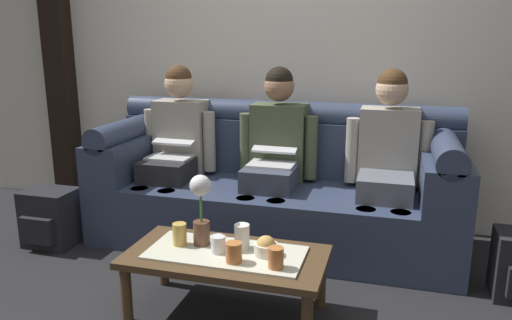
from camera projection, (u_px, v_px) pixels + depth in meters
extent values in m
cube|color=silver|center=(293.00, 32.00, 3.72)|extent=(6.00, 0.12, 2.90)
cube|color=black|center=(58.00, 33.00, 4.14)|extent=(0.20, 0.20, 2.90)
cube|color=#2D3851|center=(272.00, 214.00, 3.46)|extent=(2.48, 0.88, 0.42)
cube|color=#2D3851|center=(284.00, 147.00, 3.67)|extent=(2.48, 0.22, 0.40)
cylinder|color=#2D3851|center=(284.00, 113.00, 3.61)|extent=(2.48, 0.18, 0.18)
cube|color=#2D3851|center=(129.00, 155.00, 3.67)|extent=(0.28, 0.88, 0.28)
cylinder|color=#2D3851|center=(128.00, 131.00, 3.63)|extent=(0.18, 0.88, 0.18)
cube|color=#2D3851|center=(444.00, 178.00, 3.09)|extent=(0.28, 0.88, 0.28)
cylinder|color=#2D3851|center=(446.00, 149.00, 3.04)|extent=(0.18, 0.88, 0.18)
cube|color=#232326|center=(169.00, 169.00, 3.54)|extent=(0.34, 0.40, 0.15)
cylinder|color=#232326|center=(141.00, 217.00, 3.39)|extent=(0.12, 0.12, 0.42)
cylinder|color=#232326|center=(167.00, 220.00, 3.34)|extent=(0.12, 0.12, 0.42)
cube|color=gray|center=(182.00, 136.00, 3.72)|extent=(0.38, 0.22, 0.54)
cylinder|color=gray|center=(151.00, 138.00, 3.75)|extent=(0.09, 0.09, 0.44)
cylinder|color=gray|center=(209.00, 142.00, 3.62)|extent=(0.09, 0.09, 0.44)
sphere|color=tan|center=(179.00, 84.00, 3.60)|extent=(0.21, 0.21, 0.21)
sphere|color=#472D19|center=(179.00, 78.00, 3.59)|extent=(0.19, 0.19, 0.19)
cube|color=silver|center=(170.00, 157.00, 3.54)|extent=(0.31, 0.22, 0.02)
cube|color=silver|center=(177.00, 139.00, 3.63)|extent=(0.31, 0.21, 0.06)
cube|color=black|center=(176.00, 139.00, 3.63)|extent=(0.27, 0.18, 0.05)
cube|color=#383D4C|center=(271.00, 177.00, 3.34)|extent=(0.34, 0.40, 0.15)
cylinder|color=#383D4C|center=(245.00, 229.00, 3.19)|extent=(0.12, 0.12, 0.42)
cylinder|color=#383D4C|center=(275.00, 232.00, 3.14)|extent=(0.12, 0.12, 0.42)
cube|color=#475138|center=(279.00, 142.00, 3.52)|extent=(0.38, 0.22, 0.54)
cylinder|color=#475138|center=(246.00, 144.00, 3.55)|extent=(0.09, 0.09, 0.44)
cylinder|color=#475138|center=(311.00, 148.00, 3.42)|extent=(0.09, 0.09, 0.44)
sphere|color=#936B4C|center=(279.00, 86.00, 3.40)|extent=(0.21, 0.21, 0.21)
sphere|color=black|center=(279.00, 81.00, 3.39)|extent=(0.19, 0.19, 0.19)
cube|color=silver|center=(271.00, 164.00, 3.34)|extent=(0.31, 0.22, 0.02)
cube|color=silver|center=(277.00, 145.00, 3.45)|extent=(0.31, 0.20, 0.08)
cube|color=black|center=(276.00, 145.00, 3.44)|extent=(0.27, 0.18, 0.07)
cube|color=#595B66|center=(385.00, 186.00, 3.14)|extent=(0.34, 0.40, 0.15)
cylinder|color=#595B66|center=(364.00, 242.00, 2.99)|extent=(0.12, 0.12, 0.42)
cylinder|color=#595B66|center=(398.00, 245.00, 2.94)|extent=(0.12, 0.12, 0.42)
cube|color=gray|center=(388.00, 148.00, 3.31)|extent=(0.38, 0.22, 0.54)
cylinder|color=gray|center=(352.00, 150.00, 3.34)|extent=(0.09, 0.09, 0.44)
cylinder|color=gray|center=(425.00, 155.00, 3.22)|extent=(0.09, 0.09, 0.44)
sphere|color=tan|center=(392.00, 89.00, 3.20)|extent=(0.21, 0.21, 0.21)
sphere|color=#472D19|center=(392.00, 83.00, 3.19)|extent=(0.19, 0.19, 0.19)
cube|color=#47331E|center=(226.00, 257.00, 2.52)|extent=(1.02, 0.52, 0.04)
cube|color=beige|center=(226.00, 253.00, 2.51)|extent=(0.80, 0.36, 0.01)
cylinder|color=#47331E|center=(126.00, 294.00, 2.49)|extent=(0.06, 0.06, 0.31)
cylinder|color=#47331E|center=(164.00, 260.00, 2.88)|extent=(0.06, 0.06, 0.31)
cylinder|color=#47331E|center=(321.00, 280.00, 2.63)|extent=(0.06, 0.06, 0.31)
cylinder|color=brown|center=(202.00, 233.00, 2.59)|extent=(0.09, 0.09, 0.13)
cylinder|color=#3D7538|center=(201.00, 207.00, 2.55)|extent=(0.01, 0.01, 0.16)
sphere|color=silver|center=(200.00, 186.00, 2.52)|extent=(0.11, 0.11, 0.11)
cylinder|color=silver|center=(266.00, 249.00, 2.47)|extent=(0.12, 0.12, 0.06)
sphere|color=tan|center=(266.00, 245.00, 2.46)|extent=(0.10, 0.10, 0.10)
cylinder|color=white|center=(242.00, 237.00, 2.54)|extent=(0.08, 0.08, 0.13)
cylinder|color=silver|center=(218.00, 244.00, 2.49)|extent=(0.07, 0.07, 0.09)
cylinder|color=#B26633|center=(276.00, 258.00, 2.32)|extent=(0.07, 0.07, 0.10)
cylinder|color=gold|center=(180.00, 234.00, 2.58)|extent=(0.07, 0.07, 0.12)
cylinder|color=#B26633|center=(234.00, 252.00, 2.38)|extent=(0.08, 0.08, 0.10)
cube|color=black|center=(51.00, 218.00, 3.42)|extent=(0.34, 0.26, 0.40)
cube|color=black|center=(37.00, 231.00, 3.29)|extent=(0.24, 0.05, 0.18)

